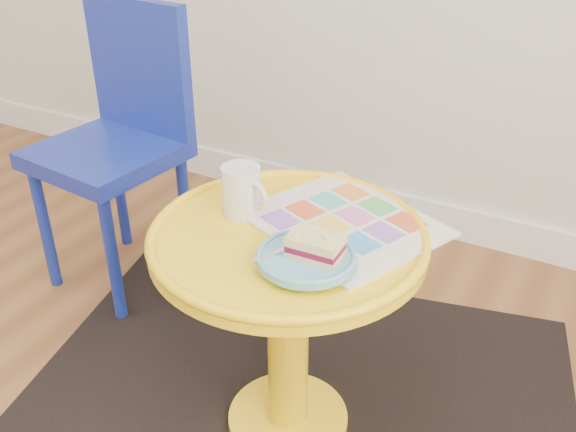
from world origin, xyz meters
The scene contains 8 objects.
rug centered at (0.56, 1.00, 0.00)m, with size 1.30×1.10×0.01m, color black.
side_table centered at (0.56, 1.00, 0.37)m, with size 0.54×0.54×0.51m.
chair centered at (-0.16, 1.34, 0.47)m, with size 0.40×0.40×0.81m.
newspaper centered at (0.64, 1.09, 0.52)m, with size 0.35×0.29×0.01m, color silver.
mug centered at (0.44, 1.03, 0.57)m, with size 0.11×0.08×0.10m.
plate centered at (0.64, 0.92, 0.53)m, with size 0.18×0.18×0.02m.
cake_slice centered at (0.66, 0.93, 0.56)m, with size 0.10×0.07×0.04m.
fork centered at (0.61, 0.92, 0.54)m, with size 0.08×0.13×0.00m.
Camera 1 is at (1.06, 0.08, 1.16)m, focal length 40.00 mm.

